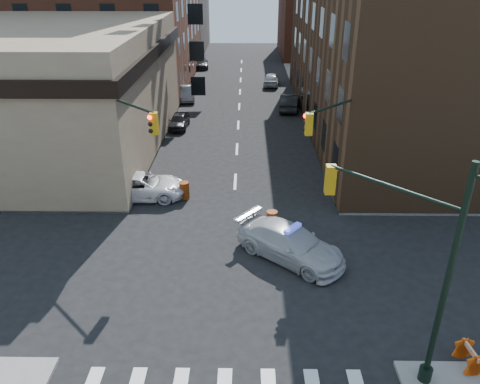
{
  "coord_description": "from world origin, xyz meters",
  "views": [
    {
      "loc": [
        0.68,
        -17.88,
        12.86
      ],
      "look_at": [
        0.39,
        3.94,
        2.2
      ],
      "focal_mm": 35.0,
      "sensor_mm": 36.0,
      "label": 1
    }
  ],
  "objects_px": {
    "police_car": "(290,243)",
    "barrel_bank": "(184,190)",
    "parked_car_enear": "(289,102)",
    "barricade_nw_a": "(99,193)",
    "barrel_road": "(272,220)",
    "parked_car_wnear": "(179,121)",
    "parked_car_wfar": "(187,93)",
    "pedestrian_a": "(100,192)",
    "pedestrian_b": "(40,195)",
    "barricade_se_a": "(469,357)",
    "pickup": "(141,186)"
  },
  "relations": [
    {
      "from": "parked_car_wfar",
      "to": "barricade_se_a",
      "type": "xyz_separation_m",
      "value": [
        14.0,
        -36.23,
        -0.15
      ]
    },
    {
      "from": "parked_car_wnear",
      "to": "parked_car_wfar",
      "type": "xyz_separation_m",
      "value": [
        -0.37,
        9.35,
        0.06
      ]
    },
    {
      "from": "pedestrian_b",
      "to": "pedestrian_a",
      "type": "bearing_deg",
      "value": -4.03
    },
    {
      "from": "police_car",
      "to": "barrel_road",
      "type": "relative_size",
      "value": 5.47
    },
    {
      "from": "parked_car_enear",
      "to": "barrel_bank",
      "type": "xyz_separation_m",
      "value": [
        -7.88,
        -19.39,
        -0.26
      ]
    },
    {
      "from": "barricade_nw_a",
      "to": "pickup",
      "type": "bearing_deg",
      "value": 16.2
    },
    {
      "from": "police_car",
      "to": "barricade_nw_a",
      "type": "xyz_separation_m",
      "value": [
        -10.85,
        5.72,
        -0.17
      ]
    },
    {
      "from": "parked_car_wfar",
      "to": "barrel_road",
      "type": "xyz_separation_m",
      "value": [
        7.6,
        -26.53,
        -0.19
      ]
    },
    {
      "from": "parked_car_wnear",
      "to": "parked_car_enear",
      "type": "relative_size",
      "value": 0.79
    },
    {
      "from": "parked_car_enear",
      "to": "barrel_road",
      "type": "distance_m",
      "value": 23.1
    },
    {
      "from": "police_car",
      "to": "barrel_bank",
      "type": "height_order",
      "value": "police_car"
    },
    {
      "from": "police_car",
      "to": "pedestrian_a",
      "type": "height_order",
      "value": "pedestrian_a"
    },
    {
      "from": "pickup",
      "to": "barrel_road",
      "type": "xyz_separation_m",
      "value": [
        7.76,
        -3.68,
        -0.24
      ]
    },
    {
      "from": "parked_car_wfar",
      "to": "pedestrian_a",
      "type": "distance_m",
      "value": 24.58
    },
    {
      "from": "barricade_nw_a",
      "to": "police_car",
      "type": "bearing_deg",
      "value": -29.38
    },
    {
      "from": "police_car",
      "to": "pedestrian_b",
      "type": "height_order",
      "value": "pedestrian_b"
    },
    {
      "from": "barrel_road",
      "to": "barricade_nw_a",
      "type": "xyz_separation_m",
      "value": [
        -10.11,
        2.93,
        0.13
      ]
    },
    {
      "from": "barrel_road",
      "to": "barricade_nw_a",
      "type": "distance_m",
      "value": 10.53
    },
    {
      "from": "police_car",
      "to": "parked_car_enear",
      "type": "height_order",
      "value": "police_car"
    },
    {
      "from": "parked_car_enear",
      "to": "barrel_road",
      "type": "height_order",
      "value": "parked_car_enear"
    },
    {
      "from": "pickup",
      "to": "parked_car_enear",
      "type": "relative_size",
      "value": 1.13
    },
    {
      "from": "barrel_bank",
      "to": "barricade_nw_a",
      "type": "height_order",
      "value": "barricade_nw_a"
    },
    {
      "from": "parked_car_enear",
      "to": "pedestrian_a",
      "type": "relative_size",
      "value": 2.51
    },
    {
      "from": "pedestrian_a",
      "to": "barricade_se_a",
      "type": "xyz_separation_m",
      "value": [
        16.16,
        -11.75,
        -0.55
      ]
    },
    {
      "from": "police_car",
      "to": "parked_car_wfar",
      "type": "bearing_deg",
      "value": 56.02
    },
    {
      "from": "pedestrian_a",
      "to": "barrel_bank",
      "type": "bearing_deg",
      "value": 35.9
    },
    {
      "from": "pedestrian_b",
      "to": "parked_car_wnear",
      "type": "bearing_deg",
      "value": 63.52
    },
    {
      "from": "police_car",
      "to": "pedestrian_b",
      "type": "bearing_deg",
      "value": 111.22
    },
    {
      "from": "police_car",
      "to": "pedestrian_b",
      "type": "distance_m",
      "value": 14.79
    },
    {
      "from": "barrel_road",
      "to": "barricade_se_a",
      "type": "relative_size",
      "value": 0.95
    },
    {
      "from": "parked_car_wnear",
      "to": "police_car",
      "type": "bearing_deg",
      "value": -66.05
    },
    {
      "from": "barrel_bank",
      "to": "parked_car_enear",
      "type": "bearing_deg",
      "value": 67.87
    },
    {
      "from": "pedestrian_b",
      "to": "barrel_bank",
      "type": "xyz_separation_m",
      "value": [
        8.13,
        1.54,
        -0.42
      ]
    },
    {
      "from": "parked_car_wfar",
      "to": "pedestrian_a",
      "type": "xyz_separation_m",
      "value": [
        -2.16,
        -24.48,
        0.4
      ]
    },
    {
      "from": "barrel_bank",
      "to": "police_car",
      "type": "bearing_deg",
      "value": -47.24
    },
    {
      "from": "parked_car_wnear",
      "to": "barricade_nw_a",
      "type": "xyz_separation_m",
      "value": [
        -2.88,
        -14.26,
        0.01
      ]
    },
    {
      "from": "pickup",
      "to": "pedestrian_a",
      "type": "xyz_separation_m",
      "value": [
        -2.0,
        -1.63,
        0.35
      ]
    },
    {
      "from": "pedestrian_a",
      "to": "barricade_nw_a",
      "type": "height_order",
      "value": "pedestrian_a"
    },
    {
      "from": "barricade_se_a",
      "to": "barricade_nw_a",
      "type": "distance_m",
      "value": 20.78
    },
    {
      "from": "pedestrian_a",
      "to": "barrel_road",
      "type": "relative_size",
      "value": 1.86
    },
    {
      "from": "parked_car_enear",
      "to": "barricade_nw_a",
      "type": "relative_size",
      "value": 3.61
    },
    {
      "from": "parked_car_wfar",
      "to": "barrel_bank",
      "type": "relative_size",
      "value": 4.02
    },
    {
      "from": "barrel_bank",
      "to": "barricade_se_a",
      "type": "xyz_separation_m",
      "value": [
        11.52,
        -13.24,
        0.02
      ]
    },
    {
      "from": "parked_car_wnear",
      "to": "parked_car_wfar",
      "type": "bearing_deg",
      "value": 94.5
    },
    {
      "from": "pedestrian_b",
      "to": "barricade_nw_a",
      "type": "bearing_deg",
      "value": 11.55
    },
    {
      "from": "pedestrian_a",
      "to": "parked_car_wfar",
      "type": "bearing_deg",
      "value": 103.01
    },
    {
      "from": "pickup",
      "to": "parked_car_enear",
      "type": "xyz_separation_m",
      "value": [
        10.52,
        19.26,
        0.04
      ]
    },
    {
      "from": "parked_car_wfar",
      "to": "barrel_bank",
      "type": "bearing_deg",
      "value": -90.72
    },
    {
      "from": "police_car",
      "to": "parked_car_wfar",
      "type": "height_order",
      "value": "police_car"
    },
    {
      "from": "pickup",
      "to": "parked_car_wfar",
      "type": "xyz_separation_m",
      "value": [
        0.16,
        22.85,
        -0.04
      ]
    }
  ]
}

